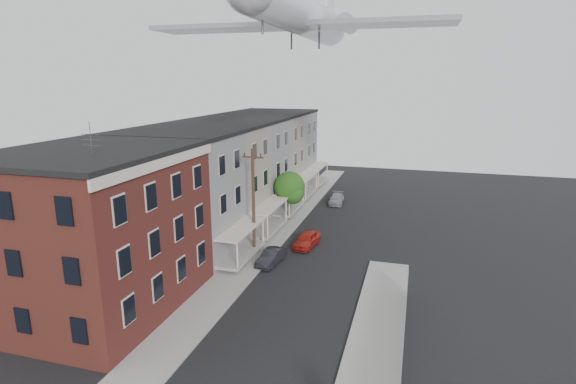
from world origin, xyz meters
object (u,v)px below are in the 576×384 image
(car_near, at_px, (307,239))
(airplane, at_px, (304,15))
(car_mid, at_px, (271,257))
(car_far, at_px, (337,199))
(street_tree, at_px, (290,189))
(utility_pole, at_px, (253,201))

(car_near, distance_m, airplane, 19.00)
(car_mid, distance_m, car_far, 19.44)
(street_tree, height_order, airplane, airplane)
(utility_pole, relative_size, car_near, 2.32)
(street_tree, distance_m, car_far, 9.13)
(utility_pole, distance_m, airplane, 15.98)
(car_near, relative_size, airplane, 0.14)
(car_near, xyz_separation_m, car_far, (0.00, 14.85, -0.09))
(street_tree, bearing_deg, airplane, -61.91)
(car_mid, distance_m, airplane, 20.08)
(car_far, height_order, airplane, airplane)
(car_near, relative_size, car_far, 0.99)
(street_tree, bearing_deg, car_near, -63.33)
(utility_pole, bearing_deg, street_tree, 88.11)
(car_mid, xyz_separation_m, airplane, (0.86, 6.66, 18.93))
(utility_pole, bearing_deg, airplane, 61.03)
(utility_pole, height_order, street_tree, utility_pole)
(car_near, bearing_deg, car_mid, -104.56)
(car_near, distance_m, car_mid, 4.85)
(utility_pole, bearing_deg, car_far, 77.99)
(car_mid, bearing_deg, car_near, 75.74)
(street_tree, relative_size, car_mid, 1.45)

